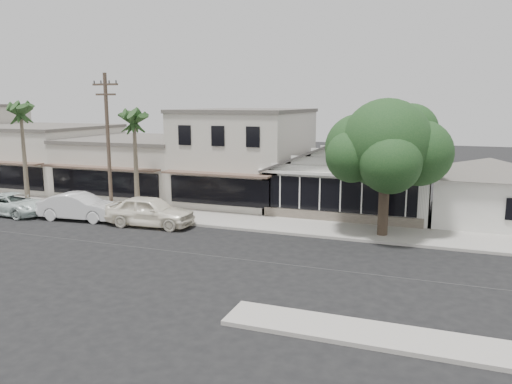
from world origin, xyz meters
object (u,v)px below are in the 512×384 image
at_px(car_0, 150,211).
at_px(car_2, 13,204).
at_px(car_1, 79,207).
at_px(utility_pole, 108,142).
at_px(shade_tree, 386,147).

bearing_deg(car_0, car_2, 89.35).
distance_m(car_0, car_1, 5.00).
height_order(utility_pole, car_2, utility_pole).
xyz_separation_m(car_0, car_2, (-10.00, -0.51, -0.19)).
height_order(utility_pole, car_1, utility_pole).
bearing_deg(car_2, car_0, -84.61).
xyz_separation_m(car_1, shade_tree, (18.11, 2.57, 4.08)).
bearing_deg(car_0, utility_pole, 68.77).
relative_size(car_0, car_1, 1.04).
bearing_deg(car_1, car_0, -94.24).
xyz_separation_m(utility_pole, shade_tree, (16.68, 1.28, 0.12)).
distance_m(utility_pole, car_1, 4.40).
xyz_separation_m(utility_pole, car_2, (-6.43, -1.65, -4.08)).
relative_size(utility_pole, shade_tree, 1.21).
xyz_separation_m(car_2, shade_tree, (23.11, 2.93, 4.21)).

